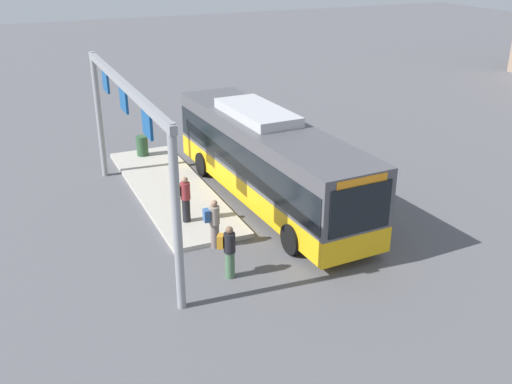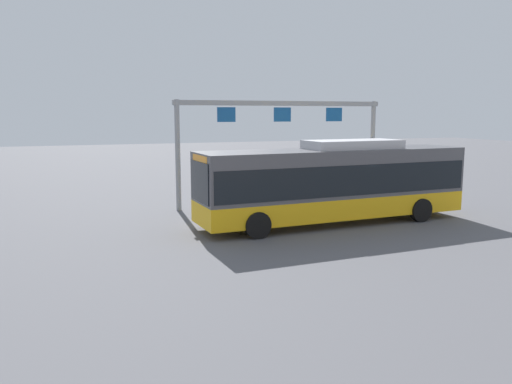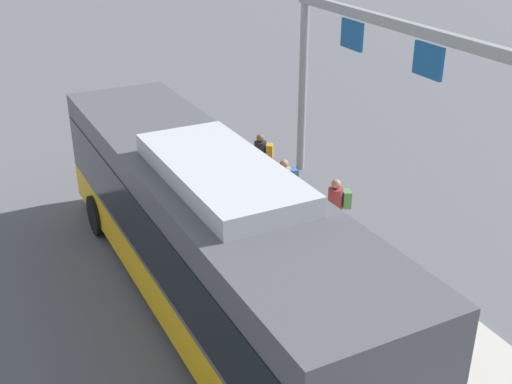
# 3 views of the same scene
# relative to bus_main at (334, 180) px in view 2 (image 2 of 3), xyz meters

# --- Properties ---
(ground_plane) EXTENTS (120.00, 120.00, 0.00)m
(ground_plane) POSITION_rel_bus_main_xyz_m (0.01, 0.00, -1.81)
(ground_plane) COLOR #56565B
(platform_curb) EXTENTS (10.00, 2.80, 0.16)m
(platform_curb) POSITION_rel_bus_main_xyz_m (-2.43, -3.08, -1.73)
(platform_curb) COLOR #B2ADA3
(platform_curb) RESTS_ON ground
(bus_main) EXTENTS (11.67, 3.04, 3.46)m
(bus_main) POSITION_rel_bus_main_xyz_m (0.00, 0.00, 0.00)
(bus_main) COLOR #EAAD14
(bus_main) RESTS_ON ground
(person_boarding) EXTENTS (0.36, 0.54, 1.67)m
(person_boarding) POSITION_rel_bus_main_xyz_m (2.64, -3.15, -0.92)
(person_boarding) COLOR slate
(person_boarding) RESTS_ON ground
(person_waiting_near) EXTENTS (0.54, 0.61, 1.67)m
(person_waiting_near) POSITION_rel_bus_main_xyz_m (4.54, -3.39, -0.92)
(person_waiting_near) COLOR #476B4C
(person_waiting_near) RESTS_ON ground
(person_waiting_mid) EXTENTS (0.47, 0.60, 1.67)m
(person_waiting_mid) POSITION_rel_bus_main_xyz_m (0.74, -3.49, -0.76)
(person_waiting_mid) COLOR black
(person_waiting_mid) RESTS_ON platform_curb
(platform_sign_gantry) EXTENTS (11.05, 0.24, 5.20)m
(platform_sign_gantry) POSITION_rel_bus_main_xyz_m (0.11, -5.14, 2.03)
(platform_sign_gantry) COLOR gray
(platform_sign_gantry) RESTS_ON ground
(trash_bin) EXTENTS (0.52, 0.52, 0.90)m
(trash_bin) POSITION_rel_bus_main_xyz_m (-6.62, -3.15, -1.20)
(trash_bin) COLOR #2D5133
(trash_bin) RESTS_ON platform_curb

